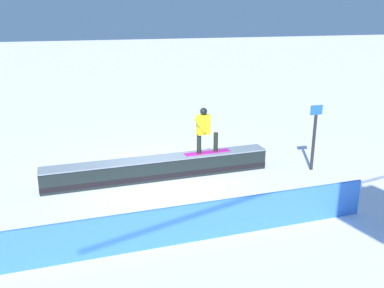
# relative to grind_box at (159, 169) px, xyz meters

# --- Properties ---
(ground_plane) EXTENTS (120.00, 120.00, 0.00)m
(ground_plane) POSITION_rel_grind_box_xyz_m (0.00, 0.00, -0.30)
(ground_plane) COLOR white
(grind_box) EXTENTS (7.03, 0.92, 0.67)m
(grind_box) POSITION_rel_grind_box_xyz_m (0.00, 0.00, 0.00)
(grind_box) COLOR black
(grind_box) RESTS_ON ground_plane
(snowboarder) EXTENTS (1.51, 0.46, 1.46)m
(snowboarder) POSITION_rel_grind_box_xyz_m (-1.48, -0.06, 1.16)
(snowboarder) COLOR #C61D97
(snowboarder) RESTS_ON grind_box
(safety_fence) EXTENTS (8.87, 0.42, 0.93)m
(safety_fence) POSITION_rel_grind_box_xyz_m (0.00, 3.86, 0.16)
(safety_fence) COLOR #3879E6
(safety_fence) RESTS_ON ground_plane
(trail_marker) EXTENTS (0.40, 0.10, 2.15)m
(trail_marker) POSITION_rel_grind_box_xyz_m (-4.94, 0.62, 0.84)
(trail_marker) COLOR #262628
(trail_marker) RESTS_ON ground_plane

